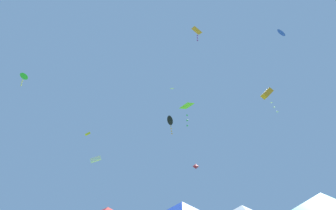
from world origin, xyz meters
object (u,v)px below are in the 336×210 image
kite_blue_delta (282,32)px  kite_black_delta (170,121)px  kite_yellow_box (88,134)px  kite_white_box (96,159)px  kite_white_diamond (172,88)px  kite_lime_diamond (186,106)px  kite_orange_diamond (197,31)px  kite_red_diamond (196,166)px  kite_orange_box (267,94)px  kite_green_delta (24,76)px  canopy_tent_teal (324,203)px

kite_blue_delta → kite_black_delta: bearing=146.1°
kite_blue_delta → kite_yellow_box: (-26.26, 8.23, -9.37)m
kite_blue_delta → kite_yellow_box: kite_blue_delta is taller
kite_white_box → kite_white_diamond: bearing=14.9°
kite_white_diamond → kite_lime_diamond: size_ratio=0.49×
kite_black_delta → kite_orange_diamond: 13.31m
kite_blue_delta → kite_white_box: (-25.28, 10.26, -12.42)m
kite_orange_diamond → kite_red_diamond: bearing=90.9°
kite_red_diamond → kite_white_box: kite_red_diamond is taller
kite_orange_box → kite_black_delta: size_ratio=0.92×
kite_orange_diamond → kite_lime_diamond: kite_orange_diamond is taller
kite_blue_delta → kite_green_delta: size_ratio=0.78×
kite_white_diamond → kite_white_box: bearing=-165.1°
canopy_tent_teal → kite_black_delta: (-9.58, 12.93, 12.55)m
kite_lime_diamond → kite_orange_diamond: bearing=9.7°
kite_orange_diamond → kite_orange_box: bearing=-4.6°
kite_green_delta → kite_yellow_box: bearing=57.0°
kite_orange_diamond → kite_yellow_box: (-15.82, 8.52, -10.22)m
kite_black_delta → kite_white_diamond: kite_white_diamond is taller
kite_black_delta → kite_white_box: 12.12m
kite_white_diamond → kite_yellow_box: kite_white_diamond is taller
kite_green_delta → kite_white_box: size_ratio=1.13×
canopy_tent_teal → kite_yellow_box: (-21.31, 11.39, 10.03)m
kite_orange_box → kite_yellow_box: bearing=157.4°
canopy_tent_teal → kite_green_delta: kite_green_delta is taller
canopy_tent_teal → kite_white_diamond: 28.53m
kite_white_diamond → kite_red_diamond: bearing=40.2°
kite_orange_diamond → kite_blue_delta: bearing=1.6°
kite_yellow_box → kite_black_delta: bearing=7.5°
canopy_tent_teal → kite_orange_box: kite_orange_box is taller
kite_orange_box → kite_red_diamond: kite_orange_box is taller
canopy_tent_teal → kite_red_diamond: (-5.76, 19.39, 7.36)m
kite_orange_box → kite_yellow_box: (-21.54, 8.98, 0.49)m
kite_orange_box → kite_orange_diamond: bearing=175.4°
kite_red_diamond → kite_orange_diamond: bearing=-89.1°
kite_orange_box → kite_red_diamond: bearing=109.4°
kite_white_diamond → kite_lime_diamond: (1.86, -13.81, -12.91)m
kite_red_diamond → kite_white_diamond: bearing=-139.8°
kite_orange_diamond → kite_lime_diamond: 11.90m
kite_red_diamond → kite_white_box: 15.75m
kite_white_diamond → kite_white_box: 18.36m
kite_white_box → kite_lime_diamond: bearing=-40.4°
kite_green_delta → kite_orange_diamond: bearing=-1.2°
kite_black_delta → kite_white_diamond: 9.51m
kite_yellow_box → kite_white_box: bearing=64.0°
kite_orange_box → kite_white_box: size_ratio=1.88×
kite_orange_diamond → kite_lime_diamond: size_ratio=1.38×
canopy_tent_teal → kite_green_delta: size_ratio=2.04×
canopy_tent_teal → kite_blue_delta: kite_blue_delta is taller
kite_green_delta → kite_white_diamond: bearing=37.2°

